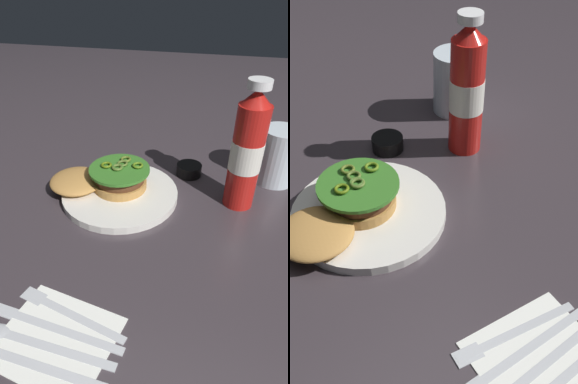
# 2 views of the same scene
# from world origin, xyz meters

# --- Properties ---
(ground_plane) EXTENTS (3.00, 3.00, 0.00)m
(ground_plane) POSITION_xyz_m (0.00, 0.00, 0.00)
(ground_plane) COLOR #383035
(dinner_plate) EXTENTS (0.24, 0.24, 0.02)m
(dinner_plate) POSITION_xyz_m (0.15, -0.10, 0.01)
(dinner_plate) COLOR silver
(dinner_plate) RESTS_ON ground_plane
(burger_sandwich) EXTENTS (0.21, 0.14, 0.05)m
(burger_sandwich) POSITION_xyz_m (0.18, -0.11, 0.04)
(burger_sandwich) COLOR #B88140
(burger_sandwich) RESTS_ON dinner_plate
(ketchup_bottle) EXTENTS (0.06, 0.06, 0.25)m
(ketchup_bottle) POSITION_xyz_m (-0.10, -0.14, 0.12)
(ketchup_bottle) COLOR red
(ketchup_bottle) RESTS_ON ground_plane
(water_glass) EXTENTS (0.09, 0.09, 0.12)m
(water_glass) POSITION_xyz_m (-0.17, -0.25, 0.06)
(water_glass) COLOR silver
(water_glass) RESTS_ON ground_plane
(condiment_cup) EXTENTS (0.06, 0.06, 0.03)m
(condiment_cup) POSITION_xyz_m (0.02, -0.23, 0.01)
(condiment_cup) COLOR black
(condiment_cup) RESTS_ON ground_plane
(napkin) EXTENTS (0.17, 0.16, 0.00)m
(napkin) POSITION_xyz_m (0.14, 0.23, 0.00)
(napkin) COLOR white
(napkin) RESTS_ON ground_plane
(fork_utensil) EXTENTS (0.18, 0.06, 0.00)m
(fork_utensil) POSITION_xyz_m (0.15, 0.19, 0.00)
(fork_utensil) COLOR silver
(fork_utensil) RESTS_ON napkin
(butter_knife) EXTENTS (0.21, 0.04, 0.00)m
(butter_knife) POSITION_xyz_m (0.16, 0.22, 0.00)
(butter_knife) COLOR silver
(butter_knife) RESTS_ON napkin
(spoon_utensil) EXTENTS (0.19, 0.03, 0.00)m
(spoon_utensil) POSITION_xyz_m (0.17, 0.24, 0.00)
(spoon_utensil) COLOR silver
(spoon_utensil) RESTS_ON napkin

